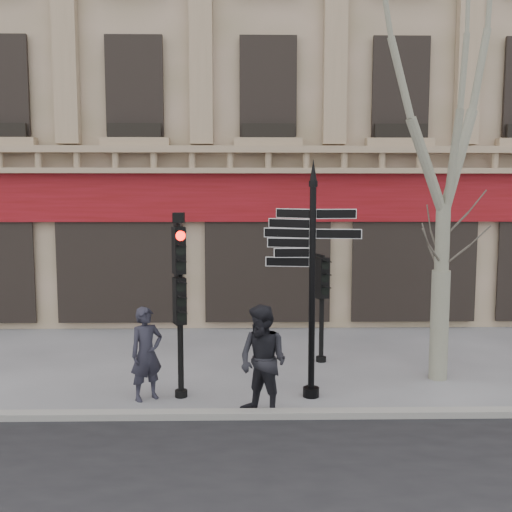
% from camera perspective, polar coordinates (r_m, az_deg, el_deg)
% --- Properties ---
extents(ground, '(80.00, 80.00, 0.00)m').
position_cam_1_polar(ground, '(11.11, 2.15, -13.15)').
color(ground, '#5C5C61').
rests_on(ground, ground).
extents(kerb, '(80.00, 0.25, 0.12)m').
position_cam_1_polar(kerb, '(9.78, 2.62, -15.52)').
color(kerb, gray).
rests_on(kerb, ground).
extents(building, '(28.00, 15.52, 18.00)m').
position_cam_1_polar(building, '(23.57, 0.47, 19.18)').
color(building, gray).
rests_on(building, ground).
extents(fingerpost, '(2.27, 2.27, 4.29)m').
position_cam_1_polar(fingerpost, '(10.15, 5.69, 1.68)').
color(fingerpost, black).
rests_on(fingerpost, ground).
extents(traffic_signal_main, '(0.44, 0.38, 3.36)m').
position_cam_1_polar(traffic_signal_main, '(10.27, -7.65, -2.58)').
color(traffic_signal_main, black).
rests_on(traffic_signal_main, ground).
extents(traffic_signal_secondary, '(0.46, 0.39, 2.32)m').
position_cam_1_polar(traffic_signal_secondary, '(12.52, 6.61, -3.31)').
color(traffic_signal_secondary, black).
rests_on(traffic_signal_secondary, ground).
extents(plane_tree, '(3.18, 3.18, 8.46)m').
position_cam_1_polar(plane_tree, '(11.90, 18.67, 16.81)').
color(plane_tree, gray).
rests_on(plane_tree, ground).
extents(pedestrian_a, '(0.73, 0.68, 1.69)m').
position_cam_1_polar(pedestrian_a, '(10.52, -10.90, -9.56)').
color(pedestrian_a, '#21202B').
rests_on(pedestrian_a, ground).
extents(pedestrian_b, '(1.15, 1.12, 1.86)m').
position_cam_1_polar(pedestrian_b, '(9.57, 0.70, -10.48)').
color(pedestrian_b, black).
rests_on(pedestrian_b, ground).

